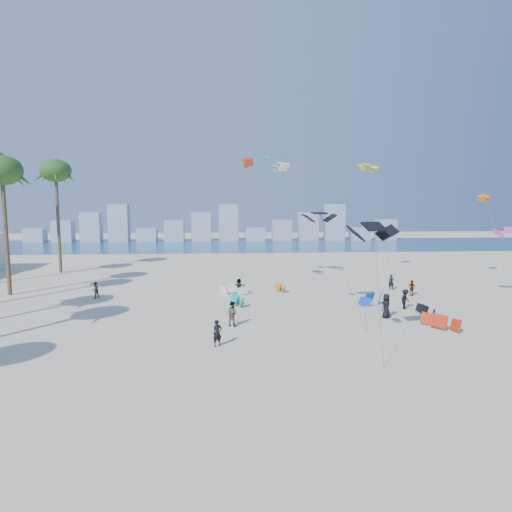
{
  "coord_description": "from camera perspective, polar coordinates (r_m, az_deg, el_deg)",
  "views": [
    {
      "loc": [
        0.27,
        -21.88,
        9.14
      ],
      "look_at": [
        3.0,
        16.0,
        4.5
      ],
      "focal_mm": 31.55,
      "sensor_mm": 36.0,
      "label": 1
    }
  ],
  "objects": [
    {
      "name": "flying_kites",
      "position": [
        44.36,
        13.2,
        8.93
      ],
      "size": [
        29.47,
        31.19,
        14.39
      ],
      "color": "black",
      "rests_on": "ground"
    },
    {
      "name": "ground",
      "position": [
        23.71,
        -4.63,
        -15.73
      ],
      "size": [
        220.0,
        220.0,
        0.0
      ],
      "primitive_type": "plane",
      "color": "beige",
      "rests_on": "ground"
    },
    {
      "name": "distant_skyline",
      "position": [
        104.06,
        -4.93,
        3.61
      ],
      "size": [
        85.0,
        3.0,
        8.4
      ],
      "color": "#9EADBF",
      "rests_on": "ground"
    },
    {
      "name": "grounded_kites",
      "position": [
        39.77,
        8.9,
        -5.74
      ],
      "size": [
        17.29,
        17.64,
        0.99
      ],
      "color": "#0DA5A0",
      "rests_on": "ground"
    },
    {
      "name": "ocean",
      "position": [
        94.32,
        -4.27,
        1.39
      ],
      "size": [
        220.0,
        220.0,
        0.0
      ],
      "primitive_type": "plane",
      "color": "navy",
      "rests_on": "ground"
    },
    {
      "name": "kitesurfer_near",
      "position": [
        28.9,
        -4.92,
        -9.72
      ],
      "size": [
        0.74,
        0.64,
        1.71
      ],
      "primitive_type": "imported",
      "rotation": [
        0.0,
        0.0,
        0.46
      ],
      "color": "black",
      "rests_on": "ground"
    },
    {
      "name": "kitesurfer_mid",
      "position": [
        33.36,
        -3.08,
        -7.3
      ],
      "size": [
        1.13,
        1.06,
        1.85
      ],
      "primitive_type": "imported",
      "rotation": [
        0.0,
        0.0,
        2.61
      ],
      "color": "gray",
      "rests_on": "ground"
    },
    {
      "name": "kitesurfers_far",
      "position": [
        41.11,
        7.28,
        -4.73
      ],
      "size": [
        31.24,
        11.74,
        1.93
      ],
      "color": "black",
      "rests_on": "ground"
    }
  ]
}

